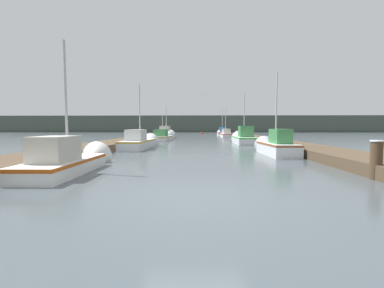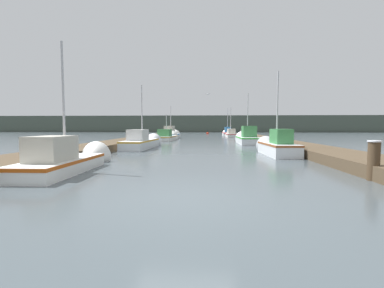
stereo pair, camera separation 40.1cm
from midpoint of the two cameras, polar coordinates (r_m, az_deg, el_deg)
The scene contains 17 objects.
ground_plane at distance 5.71m, azimuth -0.05°, elevation -11.90°, with size 200.00×200.00×0.00m.
dock_left at distance 22.56m, azimuth -14.13°, elevation 0.41°, with size 2.44×40.00×0.44m.
dock_right at distance 22.38m, azimuth 19.14°, elevation 0.28°, with size 2.44×40.00×0.44m.
distant_shore_ridge at distance 75.90m, azimuth 3.06°, elevation 4.43°, with size 120.00×16.00×4.45m.
fishing_boat_0 at distance 10.03m, azimuth -24.50°, elevation -3.14°, with size 1.49×4.86×4.83m.
fishing_boat_1 at distance 14.95m, azimuth 18.94°, elevation -0.43°, with size 1.47×4.34×4.84m.
fishing_boat_2 at distance 18.95m, azimuth -10.15°, elevation 0.48°, with size 1.66×6.20×4.85m.
fishing_boat_3 at distance 24.03m, azimuth 12.55°, elevation 1.25°, with size 1.68×5.45×4.99m.
fishing_boat_4 at distance 29.07m, azimuth -5.16°, elevation 1.59°, with size 2.01×5.72×3.47m.
fishing_boat_5 at distance 33.88m, azimuth -4.33°, elevation 2.11°, with size 1.98×5.73×4.70m.
fishing_boat_6 at distance 39.01m, azimuth 8.81°, elevation 2.19°, with size 1.49×5.82×4.77m.
fishing_boat_7 at distance 43.67m, azimuth 8.11°, elevation 2.43°, with size 1.67×5.59×5.02m.
mooring_piling_0 at distance 42.25m, azimuth -4.31°, elevation 2.55°, with size 0.28×0.28×1.07m.
mooring_piling_1 at distance 9.14m, azimuth 36.39°, elevation -2.96°, with size 0.36×0.36×1.15m.
mooring_piling_2 at distance 36.99m, azimuth 11.17°, elevation 2.20°, with size 0.27×0.27×0.96m.
channel_buoy at distance 52.70m, azimuth 3.70°, elevation 2.40°, with size 0.52×0.52×1.02m.
seagull_lead at distance 29.30m, azimuth 3.85°, elevation 11.00°, with size 0.56×0.31×0.12m.
Camera 2 is at (0.52, -5.47, 1.56)m, focal length 24.00 mm.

